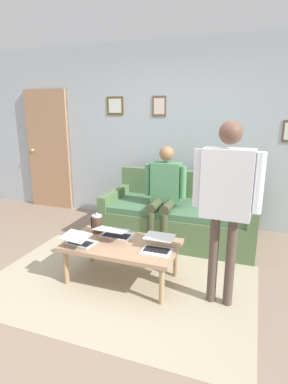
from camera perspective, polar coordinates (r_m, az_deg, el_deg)
name	(u,v)px	position (r m, az deg, el deg)	size (l,w,h in m)	color
ground_plane	(116,291)	(3.22, -5.07, -17.70)	(7.68, 7.68, 0.00)	gray
area_rug	(118,284)	(3.32, -4.71, -16.53)	(2.68, 1.76, 0.01)	tan
back_wall	(175,135)	(4.80, 5.78, 10.40)	(7.04, 0.11, 2.70)	#ACB7BF
interior_door	(48,150)	(5.74, -17.14, 7.31)	(0.82, 0.09, 2.05)	tan
couch	(180,217)	(4.29, 6.69, -4.58)	(1.99, 0.95, 0.88)	#546F45
coffee_table	(122,247)	(3.22, -4.10, -10.04)	(1.15, 0.65, 0.42)	tan
laptop_left	(115,233)	(3.32, -5.29, -7.56)	(0.35, 0.37, 0.14)	silver
laptop_center	(80,241)	(3.21, -11.76, -8.71)	(0.32, 0.32, 0.13)	silver
laptop_right	(157,246)	(3.03, 2.48, -9.86)	(0.29, 0.31, 0.12)	silver
french_press	(97,224)	(3.46, -8.60, -5.76)	(0.13, 0.11, 0.23)	#4C3323
person_standing	(227,193)	(2.70, 14.91, -0.09)	(0.58, 0.20, 1.65)	brown
person_seated	(164,190)	(3.99, 3.75, 0.39)	(0.55, 0.51, 1.28)	#41482D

